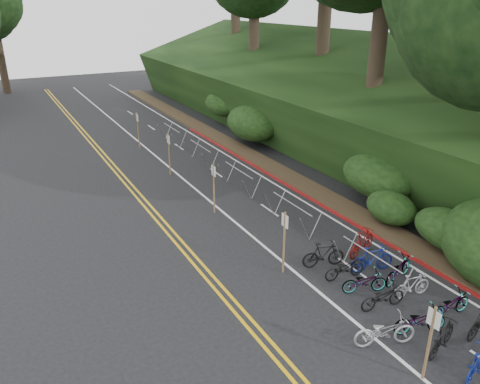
% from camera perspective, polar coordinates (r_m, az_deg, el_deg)
% --- Properties ---
extents(ground, '(120.00, 120.00, 0.00)m').
position_cam_1_polar(ground, '(14.59, 14.58, -19.28)').
color(ground, black).
rests_on(ground, ground).
extents(road_markings, '(7.47, 80.00, 0.01)m').
position_cam_1_polar(road_markings, '(21.86, -2.04, -3.41)').
color(road_markings, gold).
rests_on(road_markings, ground).
extents(red_curb, '(0.25, 28.00, 0.10)m').
position_cam_1_polar(red_curb, '(25.72, 6.20, 0.68)').
color(red_curb, maroon).
rests_on(red_curb, ground).
extents(embankment, '(14.30, 48.14, 9.11)m').
position_cam_1_polar(embankment, '(34.59, 9.86, 10.53)').
color(embankment, black).
rests_on(embankment, ground).
extents(bike_racks_rest, '(1.14, 23.00, 1.17)m').
position_cam_1_polar(bike_racks_rest, '(24.90, -0.16, 2.06)').
color(bike_racks_rest, gray).
rests_on(bike_racks_rest, ground).
extents(signpost_near, '(0.08, 0.40, 2.33)m').
position_cam_1_polar(signpost_near, '(13.72, 22.15, -16.25)').
color(signpost_near, brown).
rests_on(signpost_near, ground).
extents(signposts_rest, '(0.08, 18.40, 2.50)m').
position_cam_1_polar(signposts_rest, '(24.60, -6.21, 3.09)').
color(signposts_rest, brown).
rests_on(signposts_rest, ground).
extents(bike_front, '(1.24, 2.01, 1.00)m').
position_cam_1_polar(bike_front, '(14.98, 17.23, -15.87)').
color(bike_front, '#9E9EA3').
rests_on(bike_front, ground).
extents(bike_valet, '(2.94, 9.29, 1.09)m').
position_cam_1_polar(bike_valet, '(16.73, 20.47, -11.97)').
color(bike_valet, slate).
rests_on(bike_valet, ground).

